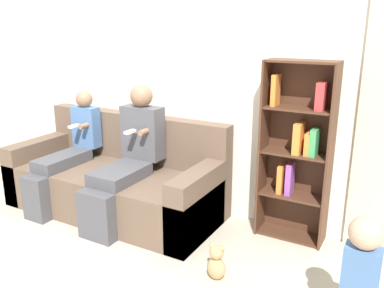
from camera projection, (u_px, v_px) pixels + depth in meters
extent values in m
plane|color=#B2A893|center=(108.00, 242.00, 3.38)|extent=(14.00, 14.00, 0.00)
cube|color=silver|center=(171.00, 75.00, 3.86)|extent=(10.00, 0.06, 2.55)
cube|color=brown|center=(109.00, 193.00, 3.83)|extent=(2.08, 0.73, 0.42)
cube|color=brown|center=(136.00, 157.00, 4.14)|extent=(2.08, 0.15, 0.89)
cube|color=brown|center=(38.00, 168.00, 4.25)|extent=(0.19, 0.73, 0.59)
cube|color=brown|center=(196.00, 206.00, 3.36)|extent=(0.19, 0.73, 0.59)
cube|color=#47474C|center=(97.00, 216.00, 3.37)|extent=(0.33, 0.12, 0.42)
cube|color=#47474C|center=(120.00, 174.00, 3.57)|extent=(0.33, 0.53, 0.11)
cube|color=#4C4C51|center=(143.00, 132.00, 3.78)|extent=(0.39, 0.18, 0.49)
sphere|color=#8C664C|center=(141.00, 96.00, 3.68)|extent=(0.21, 0.21, 0.21)
cylinder|color=#8C664C|center=(143.00, 132.00, 3.60)|extent=(0.05, 0.10, 0.05)
cube|color=white|center=(130.00, 132.00, 3.61)|extent=(0.05, 0.12, 0.02)
cube|color=#47474C|center=(36.00, 199.00, 3.71)|extent=(0.25, 0.12, 0.42)
cube|color=#47474C|center=(62.00, 161.00, 3.93)|extent=(0.25, 0.58, 0.11)
cube|color=#476B9E|center=(86.00, 127.00, 4.15)|extent=(0.29, 0.13, 0.41)
sphere|color=#8C664C|center=(84.00, 99.00, 4.07)|extent=(0.17, 0.17, 0.17)
cylinder|color=#8C664C|center=(84.00, 126.00, 4.01)|extent=(0.05, 0.10, 0.05)
cube|color=white|center=(74.00, 126.00, 4.00)|extent=(0.05, 0.12, 0.02)
cube|color=#476B9E|center=(361.00, 274.00, 2.22)|extent=(0.19, 0.12, 0.33)
sphere|color=tan|center=(366.00, 233.00, 2.15)|extent=(0.18, 0.18, 0.18)
cube|color=#4C2D1E|center=(264.00, 149.00, 3.40)|extent=(0.02, 0.25, 1.48)
cube|color=#4C2D1E|center=(330.00, 159.00, 3.14)|extent=(0.02, 0.25, 1.48)
cube|color=#4C2D1E|center=(299.00, 150.00, 3.37)|extent=(0.56, 0.02, 1.48)
cube|color=#4C2D1E|center=(289.00, 235.00, 3.48)|extent=(0.52, 0.21, 0.02)
cube|color=#4C2D1E|center=(292.00, 195.00, 3.37)|extent=(0.52, 0.21, 0.02)
cube|color=#4C2D1E|center=(296.00, 154.00, 3.27)|extent=(0.52, 0.21, 0.02)
cube|color=#4C2D1E|center=(299.00, 109.00, 3.17)|extent=(0.52, 0.21, 0.02)
cube|color=#4C2D1E|center=(303.00, 61.00, 3.06)|extent=(0.52, 0.21, 0.02)
cube|color=orange|center=(276.00, 90.00, 3.22)|extent=(0.04, 0.13, 0.25)
cube|color=orange|center=(299.00, 138.00, 3.22)|extent=(0.06, 0.18, 0.25)
cube|color=#C63838|center=(322.00, 96.00, 3.06)|extent=(0.06, 0.15, 0.21)
cube|color=orange|center=(310.00, 144.00, 3.19)|extent=(0.06, 0.15, 0.18)
cube|color=#934CA3|center=(290.00, 179.00, 3.35)|extent=(0.05, 0.13, 0.27)
cube|color=#429956|center=(315.00, 142.00, 3.17)|extent=(0.05, 0.16, 0.22)
cube|color=orange|center=(281.00, 179.00, 3.38)|extent=(0.04, 0.13, 0.24)
ellipsoid|color=tan|center=(216.00, 268.00, 2.87)|extent=(0.14, 0.11, 0.17)
sphere|color=tan|center=(217.00, 252.00, 2.83)|extent=(0.10, 0.10, 0.10)
sphere|color=tan|center=(212.00, 246.00, 2.84)|extent=(0.04, 0.04, 0.04)
sphere|color=tan|center=(221.00, 248.00, 2.80)|extent=(0.04, 0.04, 0.04)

